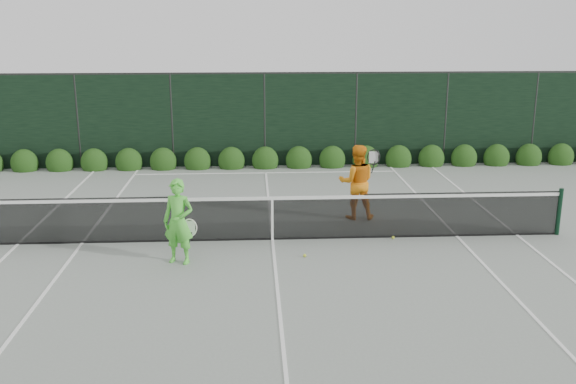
{
  "coord_description": "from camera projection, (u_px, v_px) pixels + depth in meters",
  "views": [
    {
      "loc": [
        -0.41,
        -13.32,
        4.65
      ],
      "look_at": [
        0.36,
        0.3,
        1.0
      ],
      "focal_mm": 40.0,
      "sensor_mm": 36.0,
      "label": 1
    }
  ],
  "objects": [
    {
      "name": "ground",
      "position": [
        272.0,
        240.0,
        14.07
      ],
      "size": [
        80.0,
        80.0,
        0.0
      ],
      "primitive_type": "plane",
      "color": "gray",
      "rests_on": "ground"
    },
    {
      "name": "court_lines",
      "position": [
        272.0,
        239.0,
        14.07
      ],
      "size": [
        11.03,
        23.83,
        0.01
      ],
      "color": "white",
      "rests_on": "ground"
    },
    {
      "name": "tennis_net",
      "position": [
        271.0,
        217.0,
        13.93
      ],
      "size": [
        12.9,
        0.1,
        1.07
      ],
      "color": "black",
      "rests_on": "ground"
    },
    {
      "name": "hedge_row",
      "position": [
        265.0,
        161.0,
        20.91
      ],
      "size": [
        31.66,
        0.65,
        0.94
      ],
      "color": "#1A3B10",
      "rests_on": "ground"
    },
    {
      "name": "player_woman",
      "position": [
        179.0,
        222.0,
        12.54
      ],
      "size": [
        0.72,
        0.58,
        1.7
      ],
      "rotation": [
        0.0,
        0.0,
        -0.33
      ],
      "color": "#54D43E",
      "rests_on": "ground"
    },
    {
      "name": "windscreen_fence",
      "position": [
        277.0,
        208.0,
        11.06
      ],
      "size": [
        32.0,
        21.07,
        3.06
      ],
      "color": "black",
      "rests_on": "ground"
    },
    {
      "name": "player_man",
      "position": [
        357.0,
        182.0,
        15.39
      ],
      "size": [
        0.96,
        0.73,
        1.81
      ],
      "rotation": [
        0.0,
        0.0,
        3.09
      ],
      "color": "orange",
      "rests_on": "ground"
    },
    {
      "name": "tennis_balls",
      "position": [
        296.0,
        243.0,
        13.74
      ],
      "size": [
        4.55,
        1.3,
        0.07
      ],
      "color": "#C3D32F",
      "rests_on": "ground"
    }
  ]
}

